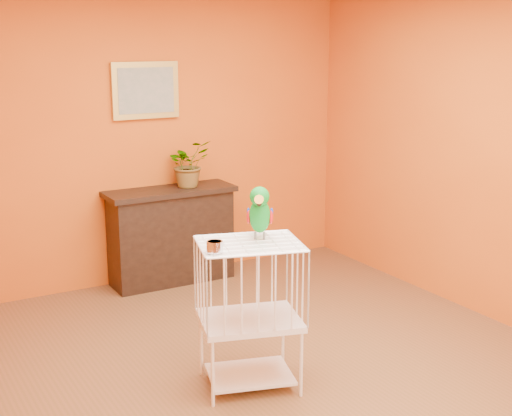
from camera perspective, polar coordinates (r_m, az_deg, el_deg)
ground at (r=4.97m, az=1.54°, el=-12.91°), size 4.50×4.50×0.00m
room_shell at (r=4.49m, az=1.67°, el=5.47°), size 4.50×4.50×4.50m
console_cabinet at (r=6.57m, az=-6.80°, el=-2.20°), size 1.18×0.42×0.88m
potted_plant at (r=6.46m, az=-5.22°, el=3.06°), size 0.45×0.49×0.33m
framed_picture at (r=6.46m, az=-8.82°, el=9.28°), size 0.62×0.04×0.50m
birdcage at (r=4.58m, az=-0.51°, el=-8.39°), size 0.74×0.64×0.97m
feed_cup at (r=4.22m, az=-3.32°, el=-3.12°), size 0.10×0.10×0.07m
parrot at (r=4.46m, az=0.30°, el=-0.33°), size 0.23×0.30×0.35m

